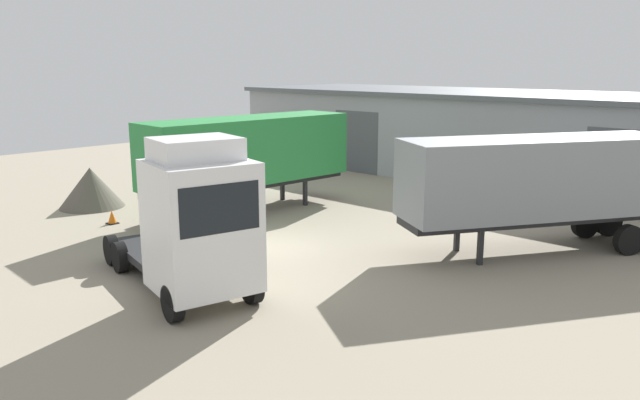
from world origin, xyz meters
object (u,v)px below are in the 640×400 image
gravel_pile (91,187)px  traffic_cone (112,218)px  tractor_unit_white (196,225)px  container_trailer_orange (540,180)px  container_trailer_green (247,152)px

gravel_pile → traffic_cone: gravel_pile is taller
tractor_unit_white → container_trailer_orange: 11.55m
container_trailer_green → traffic_cone: 6.11m
container_trailer_green → container_trailer_orange: (11.70, 2.78, -0.09)m
container_trailer_orange → gravel_pile: size_ratio=3.27×
container_trailer_orange → traffic_cone: size_ratio=16.80×
tractor_unit_white → container_trailer_green: tractor_unit_white is taller
tractor_unit_white → traffic_cone: (-9.27, 2.59, -1.84)m
container_trailer_orange → gravel_pile: 18.92m
tractor_unit_white → container_trailer_orange: bearing=78.9°
container_trailer_green → gravel_pile: bearing=129.5°
container_trailer_green → container_trailer_orange: 12.03m
tractor_unit_white → gravel_pile: 13.22m
container_trailer_orange → gravel_pile: (-17.52, -6.97, -1.61)m
container_trailer_green → traffic_cone: container_trailer_green is taller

